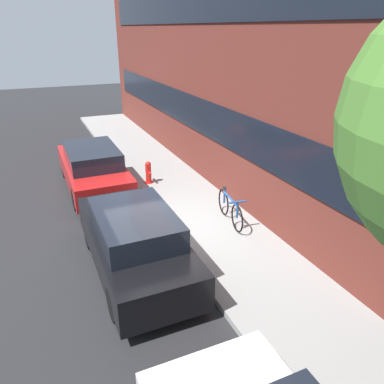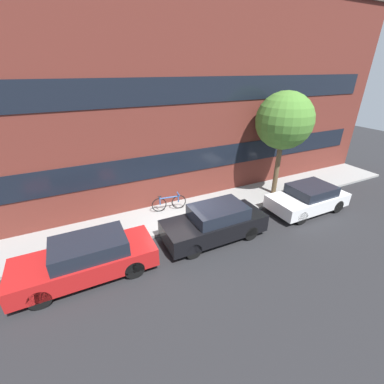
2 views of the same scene
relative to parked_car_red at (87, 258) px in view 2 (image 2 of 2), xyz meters
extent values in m
plane|color=#232326|center=(3.71, 1.05, -0.71)|extent=(56.00, 56.00, 0.00)
cube|color=gray|center=(3.71, 2.26, -0.64)|extent=(28.00, 2.42, 0.12)
cube|color=maroon|center=(3.71, 3.92, 4.22)|extent=(28.00, 0.90, 9.85)
cube|color=black|center=(3.71, 3.45, 1.46)|extent=(25.76, 0.04, 1.10)
cube|color=black|center=(3.71, 3.45, 4.71)|extent=(25.76, 0.04, 1.10)
cube|color=#AD1919|center=(-0.04, 0.00, -0.13)|extent=(4.46, 1.67, 0.65)
cube|color=black|center=(0.13, 0.00, 0.44)|extent=(2.32, 1.47, 0.50)
cylinder|color=black|center=(-1.43, -0.75, -0.38)|extent=(0.66, 0.18, 0.66)
cylinder|color=black|center=(-1.43, 0.75, -0.38)|extent=(0.66, 0.18, 0.66)
cylinder|color=black|center=(1.34, -0.75, -0.38)|extent=(0.66, 0.18, 0.66)
cylinder|color=black|center=(1.34, 0.75, -0.38)|extent=(0.66, 0.18, 0.66)
cube|color=black|center=(4.81, 0.00, -0.12)|extent=(4.16, 1.65, 0.71)
cube|color=black|center=(4.97, 0.00, 0.49)|extent=(2.16, 1.45, 0.49)
cylinder|color=black|center=(3.52, -0.74, -0.40)|extent=(0.62, 0.18, 0.62)
cylinder|color=black|center=(3.52, 0.74, -0.40)|extent=(0.62, 0.18, 0.62)
cylinder|color=black|center=(6.10, -0.74, -0.40)|extent=(0.62, 0.18, 0.62)
cylinder|color=black|center=(6.10, 0.74, -0.40)|extent=(0.62, 0.18, 0.62)
cube|color=silver|center=(10.01, 0.00, -0.16)|extent=(3.82, 1.78, 0.61)
cube|color=black|center=(10.16, 0.00, 0.37)|extent=(1.99, 1.57, 0.45)
cylinder|color=black|center=(8.82, -0.80, -0.38)|extent=(0.64, 0.18, 0.64)
cylinder|color=black|center=(8.82, 0.80, -0.38)|extent=(0.64, 0.18, 0.64)
cylinder|color=black|center=(11.19, -0.80, -0.38)|extent=(0.64, 0.18, 0.64)
cylinder|color=black|center=(11.19, 0.80, -0.38)|extent=(0.64, 0.18, 0.64)
cylinder|color=red|center=(0.52, 1.65, -0.56)|extent=(0.26, 0.26, 0.04)
cylinder|color=red|center=(0.52, 1.65, -0.27)|extent=(0.18, 0.18, 0.55)
sphere|color=red|center=(0.52, 1.65, 0.04)|extent=(0.19, 0.19, 0.19)
cylinder|color=red|center=(0.36, 1.65, -0.21)|extent=(0.14, 0.07, 0.07)
cylinder|color=red|center=(0.68, 1.65, -0.21)|extent=(0.14, 0.07, 0.07)
torus|color=black|center=(4.42, 2.68, -0.23)|extent=(0.70, 0.14, 0.70)
torus|color=black|center=(3.47, 2.81, -0.23)|extent=(0.70, 0.14, 0.70)
cylinder|color=#234C8C|center=(3.94, 2.75, 0.09)|extent=(0.91, 0.18, 0.06)
cylinder|color=#234C8C|center=(3.51, 2.81, -0.03)|extent=(0.06, 0.06, 0.40)
cylinder|color=#234C8C|center=(4.40, 2.69, -0.03)|extent=(0.06, 0.06, 0.40)
ellipsoid|color=black|center=(3.51, 2.81, 0.20)|extent=(0.21, 0.11, 0.05)
cylinder|color=#234C8C|center=(4.40, 2.69, 0.20)|extent=(0.11, 0.44, 0.05)
cylinder|color=brown|center=(9.75, 1.98, 0.98)|extent=(0.25, 0.25, 3.12)
sphere|color=#477A2D|center=(9.75, 1.98, 3.30)|extent=(2.76, 2.76, 2.76)
camera|label=1|loc=(11.41, -1.58, 4.04)|focal=35.00mm
camera|label=2|loc=(0.21, -7.41, 5.61)|focal=24.00mm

